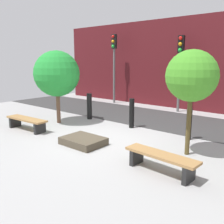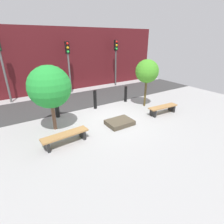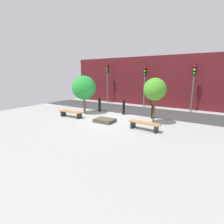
{
  "view_description": "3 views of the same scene",
  "coord_description": "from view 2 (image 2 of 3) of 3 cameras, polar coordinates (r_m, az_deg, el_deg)",
  "views": [
    {
      "loc": [
        5.11,
        -5.49,
        2.42
      ],
      "look_at": [
        0.48,
        0.06,
        0.92
      ],
      "focal_mm": 40.0,
      "sensor_mm": 36.0,
      "label": 1
    },
    {
      "loc": [
        -4.26,
        -6.62,
        3.74
      ],
      "look_at": [
        -0.46,
        -0.73,
        0.76
      ],
      "focal_mm": 28.0,
      "sensor_mm": 36.0,
      "label": 2
    },
    {
      "loc": [
        5.91,
        -9.2,
        2.88
      ],
      "look_at": [
        0.33,
        -0.36,
        0.61
      ],
      "focal_mm": 28.0,
      "sensor_mm": 36.0,
      "label": 3
    }
  ],
  "objects": [
    {
      "name": "traffic_light_mid_west",
      "position": [
        12.96,
        -14.08,
        16.64
      ],
      "size": [
        0.28,
        0.27,
        3.53
      ],
      "color": "#5D5D5D",
      "rests_on": "ground"
    },
    {
      "name": "planter_bed",
      "position": [
        8.16,
        2.51,
        -3.43
      ],
      "size": [
        1.2,
        0.9,
        0.21
      ],
      "primitive_type": "cube",
      "color": "#494031",
      "rests_on": "ground"
    },
    {
      "name": "bollard_far_left",
      "position": [
        9.2,
        -17.55,
        1.56
      ],
      "size": [
        0.21,
        0.21,
        1.08
      ],
      "primitive_type": "cylinder",
      "color": "black",
      "rests_on": "ground"
    },
    {
      "name": "road_strip",
      "position": [
        11.71,
        -9.76,
        4.1
      ],
      "size": [
        18.0,
        3.27,
        0.01
      ],
      "primitive_type": "cube",
      "color": "#343434",
      "rests_on": "ground"
    },
    {
      "name": "bench_right",
      "position": [
        9.61,
        16.27,
        1.17
      ],
      "size": [
        1.72,
        0.53,
        0.43
      ],
      "rotation": [
        0.0,
        0.0,
        -0.07
      ],
      "color": "black",
      "rests_on": "ground"
    },
    {
      "name": "tree_behind_right_bench",
      "position": [
        10.08,
        11.34,
        12.85
      ],
      "size": [
        1.29,
        1.29,
        2.69
      ],
      "color": "#4F4020",
      "rests_on": "ground"
    },
    {
      "name": "building_facade",
      "position": [
        13.92,
        -15.44,
        16.07
      ],
      "size": [
        16.2,
        0.5,
        4.48
      ],
      "primitive_type": "cube",
      "color": "#511419",
      "rests_on": "ground"
    },
    {
      "name": "tree_behind_left_bench",
      "position": [
        7.55,
        -19.72,
        7.66
      ],
      "size": [
        1.74,
        1.74,
        2.79
      ],
      "color": "brown",
      "rests_on": "ground"
    },
    {
      "name": "traffic_light_west",
      "position": [
        12.23,
        -32.44,
        14.44
      ],
      "size": [
        0.28,
        0.27,
        3.82
      ],
      "color": "#5C5C5C",
      "rests_on": "ground"
    },
    {
      "name": "bollard_left",
      "position": [
        9.92,
        -5.56,
        4.09
      ],
      "size": [
        0.18,
        0.18,
        1.07
      ],
      "primitive_type": "cylinder",
      "color": "black",
      "rests_on": "ground"
    },
    {
      "name": "traffic_light_mid_east",
      "position": [
        14.74,
        1.27,
        18.16
      ],
      "size": [
        0.28,
        0.27,
        3.6
      ],
      "color": "#4D4D4D",
      "rests_on": "ground"
    },
    {
      "name": "bench_left",
      "position": [
        6.88,
        -15.0,
        -7.75
      ],
      "size": [
        1.8,
        0.56,
        0.43
      ],
      "rotation": [
        0.0,
        0.0,
        0.07
      ],
      "color": "black",
      "rests_on": "ground"
    },
    {
      "name": "bollard_center",
      "position": [
        11.03,
        4.49,
        5.85
      ],
      "size": [
        0.17,
        0.17,
        0.99
      ],
      "primitive_type": "cylinder",
      "color": "black",
      "rests_on": "ground"
    },
    {
      "name": "ground_plane",
      "position": [
        8.72,
        -0.09,
        -2.37
      ],
      "size": [
        18.0,
        18.0,
        0.0
      ],
      "primitive_type": "plane",
      "color": "#9A9A9A"
    }
  ]
}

